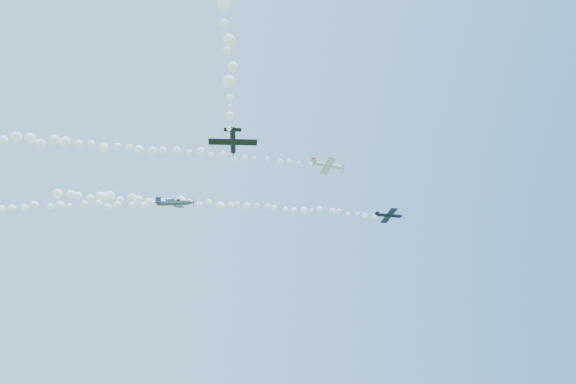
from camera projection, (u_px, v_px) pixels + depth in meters
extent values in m
cylinder|color=silver|center=(327.00, 165.00, 98.19)|extent=(6.10, 1.61, 1.41)
cone|color=silver|center=(342.00, 168.00, 98.56)|extent=(0.87, 0.89, 0.87)
cone|color=#AE2013|center=(344.00, 168.00, 98.62)|extent=(0.36, 0.32, 0.31)
cube|color=black|center=(344.00, 168.00, 98.60)|extent=(0.24, 0.24, 1.90)
cube|color=silver|center=(328.00, 166.00, 98.16)|extent=(2.16, 7.49, 0.60)
cube|color=silver|center=(314.00, 163.00, 97.89)|extent=(1.08, 2.66, 0.27)
cube|color=#AE2013|center=(314.00, 160.00, 98.12)|extent=(1.06, 0.23, 1.29)
sphere|color=black|center=(331.00, 164.00, 98.45)|extent=(0.84, 0.81, 0.82)
cylinder|color=#0B0E34|center=(388.00, 215.00, 104.74)|extent=(5.90, 1.21, 0.82)
cone|color=#0B0E34|center=(401.00, 216.00, 105.20)|extent=(0.73, 0.82, 0.78)
cone|color=silver|center=(403.00, 216.00, 105.26)|extent=(0.31, 0.29, 0.27)
cube|color=black|center=(403.00, 216.00, 105.24)|extent=(0.07, 0.21, 1.86)
cube|color=#0B0E34|center=(389.00, 216.00, 104.71)|extent=(2.20, 7.33, 0.40)
cube|color=#0B0E34|center=(376.00, 214.00, 104.38)|extent=(1.09, 2.61, 0.17)
cube|color=silver|center=(375.00, 212.00, 104.63)|extent=(0.94, 0.23, 1.17)
sphere|color=black|center=(391.00, 214.00, 105.04)|extent=(0.77, 0.80, 0.73)
cylinder|color=#3E445B|center=(174.00, 203.00, 90.27)|extent=(5.84, 4.11, 0.99)
cone|color=#3E445B|center=(192.00, 202.00, 90.15)|extent=(1.09, 1.11, 0.86)
cone|color=navy|center=(194.00, 202.00, 90.14)|extent=(0.43, 0.42, 0.30)
cube|color=black|center=(194.00, 202.00, 90.14)|extent=(0.28, 0.61, 1.98)
cube|color=#3E445B|center=(175.00, 204.00, 90.23)|extent=(3.81, 7.72, 2.09)
cube|color=#3E445B|center=(159.00, 203.00, 90.37)|extent=(1.66, 2.82, 0.77)
cube|color=navy|center=(158.00, 200.00, 90.50)|extent=(1.10, 0.68, 1.27)
sphere|color=black|center=(178.00, 201.00, 90.32)|extent=(1.01, 1.11, 0.93)
cylinder|color=black|center=(233.00, 140.00, 63.41)|extent=(1.50, 5.26, 0.90)
cone|color=black|center=(233.00, 152.00, 65.86)|extent=(0.78, 0.72, 0.71)
cone|color=yellow|center=(233.00, 154.00, 66.20)|extent=(0.28, 0.30, 0.25)
cube|color=black|center=(233.00, 153.00, 66.11)|extent=(0.17, 0.13, 1.65)
cube|color=black|center=(233.00, 142.00, 63.54)|extent=(6.53, 2.44, 0.38)
cube|color=black|center=(233.00, 130.00, 61.39)|extent=(2.35, 1.13, 0.17)
cube|color=yellow|center=(233.00, 126.00, 61.56)|extent=(0.25, 0.86, 1.07)
sphere|color=black|center=(233.00, 142.00, 64.20)|extent=(0.74, 0.75, 0.66)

